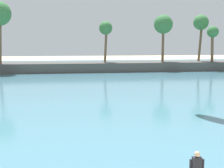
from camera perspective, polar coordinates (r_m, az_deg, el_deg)
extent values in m
cube|color=teal|center=(56.29, -5.52, 1.78)|extent=(220.00, 88.73, 0.06)
cube|color=#514C47|center=(60.55, -5.76, 3.01)|extent=(117.01, 6.00, 1.80)
cylinder|color=brown|center=(59.81, -19.53, 7.66)|extent=(0.89, 0.61, 8.85)
cylinder|color=brown|center=(63.93, 9.16, 7.29)|extent=(0.55, 0.76, 7.37)
sphere|color=#38753D|center=(64.03, 9.23, 10.58)|extent=(3.73, 3.73, 3.73)
cylinder|color=brown|center=(67.45, 15.62, 7.32)|extent=(0.94, 0.53, 7.86)
sphere|color=#38753D|center=(67.57, 15.74, 10.65)|extent=(3.09, 3.09, 3.09)
cylinder|color=brown|center=(61.64, -1.14, 7.01)|extent=(0.78, 0.49, 6.58)
sphere|color=#38753D|center=(61.70, -1.15, 10.06)|extent=(2.60, 2.60, 2.60)
cylinder|color=brown|center=(65.51, 17.61, 6.39)|extent=(0.74, 0.61, 5.90)
sphere|color=#38753D|center=(65.54, 17.71, 8.96)|extent=(2.27, 2.27, 2.27)
cube|color=#23232D|center=(12.33, 15.04, -13.88)|extent=(0.36, 0.24, 0.58)
sphere|color=beige|center=(12.19, 15.10, -12.08)|extent=(0.21, 0.21, 0.21)
cylinder|color=#23232D|center=(12.41, 16.08, -13.97)|extent=(0.09, 0.09, 0.50)
cylinder|color=#23232D|center=(12.28, 13.97, -14.13)|extent=(0.09, 0.09, 0.50)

